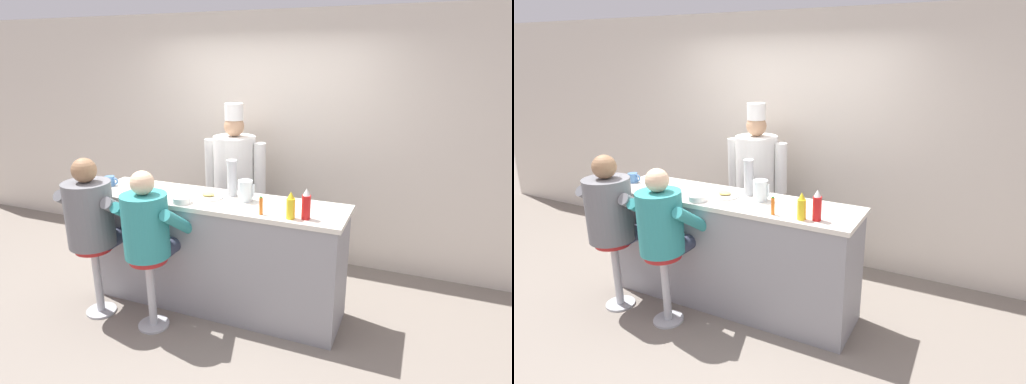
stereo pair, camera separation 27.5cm
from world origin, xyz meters
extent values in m
plane|color=slate|center=(0.00, 0.00, 0.00)|extent=(20.00, 20.00, 0.00)
cube|color=beige|center=(0.00, 1.59, 1.35)|extent=(10.00, 0.06, 2.70)
cube|color=gray|center=(0.00, 0.29, 0.50)|extent=(2.33, 0.57, 1.01)
cube|color=silver|center=(0.00, 0.29, 1.03)|extent=(2.37, 0.59, 0.04)
cylinder|color=red|center=(0.89, 0.13, 1.14)|extent=(0.07, 0.07, 0.19)
cone|color=white|center=(0.89, 0.13, 1.26)|extent=(0.06, 0.06, 0.06)
cylinder|color=yellow|center=(0.78, 0.09, 1.13)|extent=(0.07, 0.07, 0.16)
cone|color=yellow|center=(0.78, 0.09, 1.24)|extent=(0.06, 0.06, 0.06)
cylinder|color=orange|center=(0.53, 0.09, 1.12)|extent=(0.03, 0.03, 0.14)
cylinder|color=#287F2D|center=(0.53, 0.09, 1.19)|extent=(0.02, 0.02, 0.01)
cylinder|color=silver|center=(0.29, 0.35, 1.14)|extent=(0.13, 0.13, 0.18)
cube|color=silver|center=(0.36, 0.35, 1.15)|extent=(0.02, 0.02, 0.11)
cylinder|color=white|center=(-0.05, 0.30, 1.05)|extent=(0.26, 0.26, 0.02)
ellipsoid|color=#E0BC60|center=(-0.05, 0.30, 1.08)|extent=(0.12, 0.09, 0.03)
cylinder|color=white|center=(-0.19, 0.09, 1.07)|extent=(0.16, 0.16, 0.05)
cylinder|color=#4C7AB2|center=(-1.11, 0.28, 1.09)|extent=(0.09, 0.09, 0.09)
torus|color=#4C7AB2|center=(-1.04, 0.28, 1.10)|extent=(0.07, 0.02, 0.07)
cylinder|color=#B7BABF|center=(0.12, 0.44, 1.20)|extent=(0.09, 0.09, 0.32)
cylinder|color=silver|center=(0.12, 0.44, 1.37)|extent=(0.09, 0.09, 0.01)
cylinder|color=#B2B5BA|center=(-0.91, -0.23, 0.01)|extent=(0.27, 0.27, 0.02)
cylinder|color=#B2B5BA|center=(-0.91, -0.23, 0.34)|extent=(0.07, 0.07, 0.63)
cylinder|color=red|center=(-0.91, -0.23, 0.65)|extent=(0.31, 0.31, 0.05)
cylinder|color=#33384C|center=(-1.01, -0.03, 0.69)|extent=(0.15, 0.40, 0.15)
cylinder|color=#33384C|center=(-0.81, -0.03, 0.69)|extent=(0.15, 0.40, 0.15)
cylinder|color=slate|center=(-0.91, -0.23, 0.96)|extent=(0.40, 0.40, 0.57)
cylinder|color=slate|center=(-1.16, -0.12, 0.98)|extent=(0.10, 0.43, 0.35)
cylinder|color=slate|center=(-0.66, -0.12, 0.98)|extent=(0.10, 0.43, 0.35)
sphere|color=#8C6647|center=(-0.91, -0.23, 1.34)|extent=(0.21, 0.21, 0.21)
cylinder|color=#B2B5BA|center=(-0.34, -0.23, 0.01)|extent=(0.27, 0.27, 0.02)
cylinder|color=#B2B5BA|center=(-0.34, -0.23, 0.34)|extent=(0.07, 0.07, 0.63)
cylinder|color=red|center=(-0.34, -0.23, 0.65)|extent=(0.31, 0.31, 0.05)
cylinder|color=#33384C|center=(-0.43, -0.04, 0.69)|extent=(0.14, 0.37, 0.14)
cylinder|color=#33384C|center=(-0.25, -0.04, 0.69)|extent=(0.14, 0.37, 0.14)
cylinder|color=teal|center=(-0.34, -0.23, 0.94)|extent=(0.37, 0.37, 0.53)
cylinder|color=teal|center=(-0.58, -0.13, 0.96)|extent=(0.10, 0.40, 0.32)
cylinder|color=teal|center=(-0.11, -0.13, 0.96)|extent=(0.10, 0.40, 0.32)
sphere|color=#DBB28E|center=(-0.34, -0.23, 1.30)|extent=(0.19, 0.19, 0.19)
cube|color=#232328|center=(-0.18, 1.14, 0.41)|extent=(0.34, 0.19, 0.82)
cube|color=white|center=(-0.18, 1.09, 0.58)|extent=(0.31, 0.02, 0.49)
cylinder|color=white|center=(-0.18, 1.14, 1.13)|extent=(0.45, 0.45, 0.62)
sphere|color=tan|center=(-0.18, 1.14, 1.55)|extent=(0.21, 0.21, 0.21)
cylinder|color=white|center=(-0.18, 1.14, 1.70)|extent=(0.19, 0.19, 0.17)
cylinder|color=white|center=(-0.47, 1.14, 1.13)|extent=(0.13, 0.13, 0.53)
cylinder|color=white|center=(0.10, 1.14, 1.13)|extent=(0.13, 0.13, 0.53)
camera|label=1|loc=(1.68, -2.86, 2.24)|focal=30.00mm
camera|label=2|loc=(1.93, -2.75, 2.24)|focal=30.00mm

